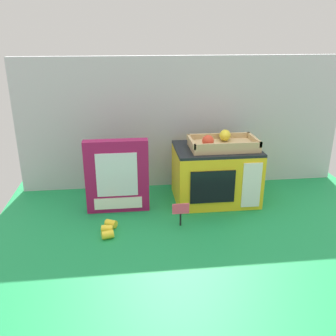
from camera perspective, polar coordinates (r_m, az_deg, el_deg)
ground_plane at (r=1.73m, az=3.46°, el=-5.46°), size 1.70×1.70×0.00m
display_back_panel at (r=1.85m, az=2.35°, el=6.97°), size 1.61×0.03×0.65m
toy_microwave at (r=1.74m, az=7.36°, el=-0.89°), size 0.38×0.28×0.26m
food_groups_crate at (r=1.68m, az=8.40°, el=3.77°), size 0.30×0.17×0.08m
cookie_set_box at (r=1.62m, az=-7.89°, el=-1.30°), size 0.27×0.05×0.33m
price_sign at (r=1.51m, az=1.98°, el=-6.69°), size 0.07×0.01×0.10m
loose_toy_banana at (r=1.51m, az=-9.17°, el=-9.30°), size 0.07×0.13×0.03m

